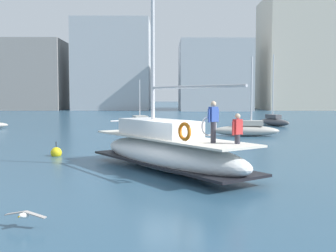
# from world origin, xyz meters

# --- Properties ---
(ground_plane) EXTENTS (400.00, 400.00, 0.00)m
(ground_plane) POSITION_xyz_m (0.00, 0.00, 0.00)
(ground_plane) COLOR #2D516B
(main_sailboat) EXTENTS (7.48, 9.23, 13.93)m
(main_sailboat) POSITION_xyz_m (-0.18, 1.23, 0.92)
(main_sailboat) COLOR white
(main_sailboat) RESTS_ON ground
(moored_sloop_near) EXTENTS (2.81, 4.95, 7.61)m
(moored_sloop_near) POSITION_xyz_m (11.51, 28.08, 0.54)
(moored_sloop_near) COLOR #4C4C51
(moored_sloop_near) RESTS_ON ground
(moored_cutter_left) EXTENTS (5.34, 1.72, 6.30)m
(moored_cutter_left) POSITION_xyz_m (6.27, 16.60, 0.54)
(moored_cutter_left) COLOR #B7B2A8
(moored_cutter_left) RESTS_ON ground
(moored_cutter_right) EXTENTS (2.80, 4.22, 5.11)m
(moored_cutter_right) POSITION_xyz_m (-3.13, 32.88, 0.47)
(moored_cutter_right) COLOR #B7B2A8
(moored_cutter_right) RESTS_ON ground
(seagull) EXTENTS (1.11, 0.50, 0.17)m
(seagull) POSITION_xyz_m (-3.77, -6.67, 0.33)
(seagull) COLOR silver
(seagull) RESTS_ON ground
(mooring_buoy) EXTENTS (0.59, 0.59, 0.90)m
(mooring_buoy) POSITION_xyz_m (-6.14, 5.67, 0.18)
(mooring_buoy) COLOR yellow
(mooring_buoy) RESTS_ON ground
(waterfront_buildings) EXTENTS (77.71, 19.00, 24.87)m
(waterfront_buildings) POSITION_xyz_m (6.60, 78.42, 10.09)
(waterfront_buildings) COLOR gray
(waterfront_buildings) RESTS_ON ground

